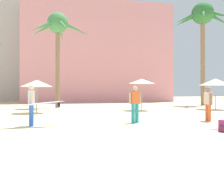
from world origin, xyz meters
TOP-DOWN VIEW (x-y plane):
  - ground at (0.00, 0.00)m, footprint 120.00×120.00m
  - hotel_pink at (3.10, 31.76)m, footprint 20.22×9.51m
  - palm_tree_far_left at (-2.86, 17.51)m, footprint 5.19×5.48m
  - palm_tree_left at (11.79, 17.84)m, footprint 6.04×5.61m
  - cafe_umbrella_0 at (-4.39, 12.02)m, footprint 2.14×2.14m
  - cafe_umbrella_1 at (9.23, 12.21)m, footprint 2.47×2.47m
  - cafe_umbrella_2 at (3.20, 12.66)m, footprint 2.05×2.05m
  - backpack at (2.30, 2.09)m, footprint 0.31×0.34m
  - person_mid_center at (-4.32, 5.17)m, footprint 2.78×0.94m
  - person_far_left at (0.16, 5.32)m, footprint 0.61×0.29m
  - person_near_right at (3.78, 5.15)m, footprint 0.25×0.60m

SIDE VIEW (x-z plane):
  - ground at x=0.00m, z-range 0.00..0.00m
  - backpack at x=2.30m, z-range -0.01..0.41m
  - person_near_right at x=3.78m, z-range 0.08..1.72m
  - person_far_left at x=0.16m, z-range 0.08..1.75m
  - person_mid_center at x=-4.32m, z-range 0.07..1.79m
  - cafe_umbrella_0 at x=-4.39m, z-range 0.86..3.05m
  - cafe_umbrella_1 at x=9.23m, z-range 0.96..3.40m
  - cafe_umbrella_2 at x=3.20m, z-range 1.00..3.39m
  - hotel_pink at x=3.10m, z-range 0.00..13.57m
  - palm_tree_far_left at x=-2.86m, z-range 2.72..11.12m
  - palm_tree_left at x=11.79m, z-range 3.53..14.15m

